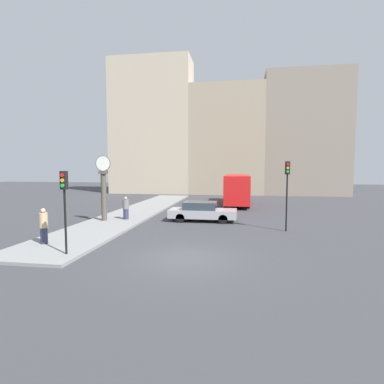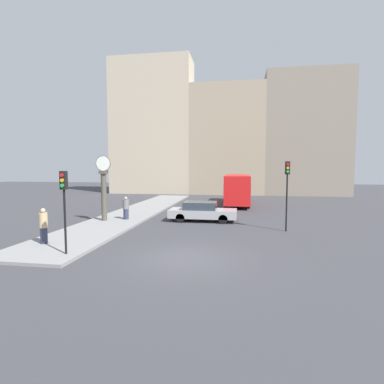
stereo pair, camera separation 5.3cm
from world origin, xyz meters
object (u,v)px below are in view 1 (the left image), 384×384
Objects in this scene: traffic_light_far at (287,182)px; street_clock at (104,189)px; pedestrian_grey_jacket at (126,208)px; traffic_light_near at (64,195)px; pedestrian_tan_coat at (44,226)px; sedan_car at (202,211)px; bus_distant at (237,188)px.

street_clock is at bearing 175.11° from traffic_light_far.
traffic_light_far is 2.60× the size of pedestrian_grey_jacket.
traffic_light_near reaches higher than pedestrian_tan_coat.
sedan_car is at bearing 64.05° from traffic_light_near.
traffic_light_far is 2.43× the size of pedestrian_tan_coat.
traffic_light_far is at bearing 24.28° from pedestrian_tan_coat.
pedestrian_tan_coat reaches higher than sedan_car.
bus_distant is at bearing 54.67° from pedestrian_grey_jacket.
traffic_light_near is 8.68m from pedestrian_grey_jacket.
bus_distant is 2.13× the size of traffic_light_far.
street_clock is 1.99m from pedestrian_grey_jacket.
traffic_light_near is 0.84× the size of traffic_light_far.
sedan_car is at bearing 13.37° from street_clock.
bus_distant reaches higher than pedestrian_tan_coat.
pedestrian_tan_coat is at bearing -100.50° from pedestrian_grey_jacket.
pedestrian_grey_jacket reaches higher than sedan_car.
pedestrian_tan_coat is (-11.87, -5.35, -1.94)m from traffic_light_far.
pedestrian_grey_jacket is 7.18m from pedestrian_tan_coat.
pedestrian_tan_coat is at bearing -155.72° from traffic_light_far.
traffic_light_near is 8.05m from street_clock.
traffic_light_far reaches higher than pedestrian_grey_jacket.
bus_distant reaches higher than sedan_car.
street_clock reaches higher than sedan_car.
traffic_light_near is 2.05× the size of pedestrian_tan_coat.
street_clock is (-8.89, -11.42, 0.56)m from bus_distant.
street_clock reaches higher than pedestrian_tan_coat.
bus_distant is at bearing 76.62° from sedan_car.
traffic_light_far is at bearing -25.87° from sedan_car.
sedan_car is at bearing 154.13° from traffic_light_far.
pedestrian_grey_jacket is (1.29, 0.69, -1.36)m from street_clock.
traffic_light_near reaches higher than sedan_car.
pedestrian_grey_jacket is at bearing 28.22° from street_clock.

